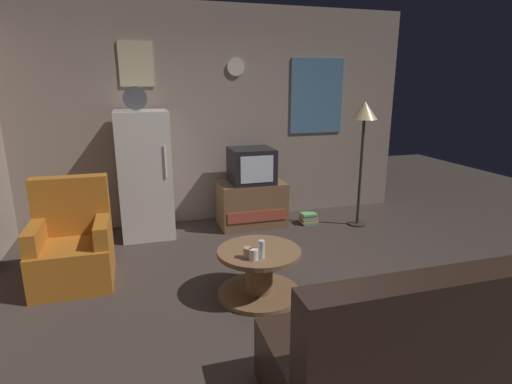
% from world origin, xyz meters
% --- Properties ---
extents(ground_plane, '(12.00, 12.00, 0.00)m').
position_xyz_m(ground_plane, '(0.00, 0.00, 0.00)').
color(ground_plane, '#3D332D').
extents(wall_with_art, '(5.20, 0.12, 2.76)m').
position_xyz_m(wall_with_art, '(0.01, 2.45, 1.38)').
color(wall_with_art, gray).
rests_on(wall_with_art, ground_plane).
extents(fridge, '(0.60, 0.62, 1.77)m').
position_xyz_m(fridge, '(-0.97, 2.04, 0.75)').
color(fridge, silver).
rests_on(fridge, ground_plane).
extents(tv_stand, '(0.84, 0.53, 0.57)m').
position_xyz_m(tv_stand, '(0.34, 2.00, 0.29)').
color(tv_stand, brown).
rests_on(tv_stand, ground_plane).
extents(crt_tv, '(0.54, 0.51, 0.44)m').
position_xyz_m(crt_tv, '(0.33, 2.00, 0.79)').
color(crt_tv, black).
rests_on(crt_tv, tv_stand).
extents(standing_lamp, '(0.32, 0.32, 1.59)m').
position_xyz_m(standing_lamp, '(1.67, 1.62, 1.36)').
color(standing_lamp, '#332D28').
rests_on(standing_lamp, ground_plane).
extents(coffee_table, '(0.72, 0.72, 0.43)m').
position_xyz_m(coffee_table, '(-0.10, 0.22, 0.21)').
color(coffee_table, brown).
rests_on(coffee_table, ground_plane).
extents(wine_glass, '(0.05, 0.05, 0.15)m').
position_xyz_m(wine_glass, '(-0.13, 0.06, 0.50)').
color(wine_glass, silver).
rests_on(wine_glass, coffee_table).
extents(mug_ceramic_white, '(0.08, 0.08, 0.09)m').
position_xyz_m(mug_ceramic_white, '(-0.20, 0.05, 0.47)').
color(mug_ceramic_white, silver).
rests_on(mug_ceramic_white, coffee_table).
extents(mug_ceramic_tan, '(0.08, 0.08, 0.09)m').
position_xyz_m(mug_ceramic_tan, '(-0.24, 0.09, 0.47)').
color(mug_ceramic_tan, tan).
rests_on(mug_ceramic_tan, coffee_table).
extents(armchair, '(0.68, 0.68, 0.96)m').
position_xyz_m(armchair, '(-1.68, 0.98, 0.34)').
color(armchair, '#B2661E').
rests_on(armchair, ground_plane).
extents(couch, '(1.70, 0.80, 0.92)m').
position_xyz_m(couch, '(0.42, -1.21, 0.31)').
color(couch, black).
rests_on(couch, ground_plane).
extents(book_stack, '(0.22, 0.18, 0.14)m').
position_xyz_m(book_stack, '(1.07, 1.83, 0.07)').
color(book_stack, '#53C5B1').
rests_on(book_stack, ground_plane).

